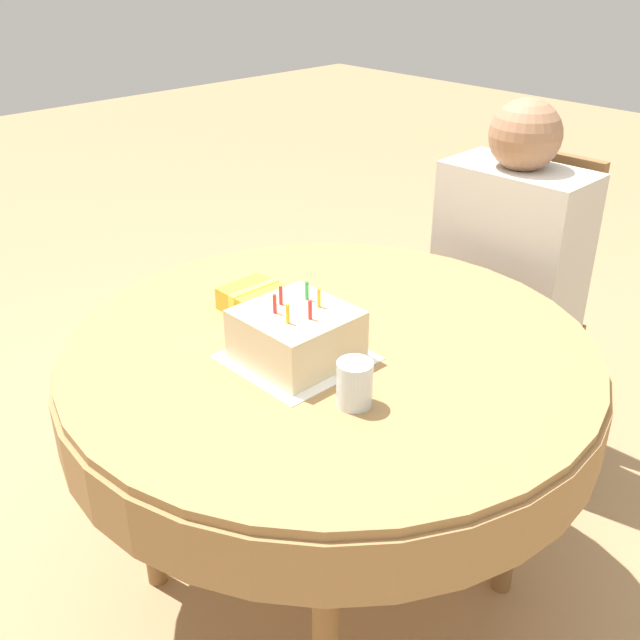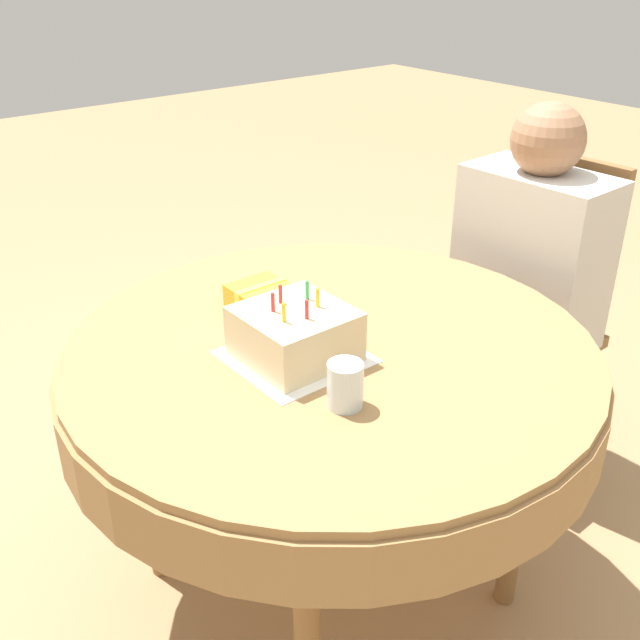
# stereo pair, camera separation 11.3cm
# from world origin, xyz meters

# --- Properties ---
(ground_plane) EXTENTS (12.00, 12.00, 0.00)m
(ground_plane) POSITION_xyz_m (0.00, 0.00, 0.00)
(ground_plane) COLOR #A37F56
(dining_table) EXTENTS (1.17, 1.17, 0.72)m
(dining_table) POSITION_xyz_m (0.00, 0.00, 0.64)
(dining_table) COLOR #9E7547
(dining_table) RESTS_ON ground_plane
(chair) EXTENTS (0.38, 0.38, 0.95)m
(chair) POSITION_xyz_m (-0.07, 0.87, 0.50)
(chair) COLOR brown
(chair) RESTS_ON ground_plane
(person) EXTENTS (0.41, 0.33, 1.12)m
(person) POSITION_xyz_m (-0.07, 0.78, 0.68)
(person) COLOR #9E7051
(person) RESTS_ON ground_plane
(napkin) EXTENTS (0.26, 0.26, 0.00)m
(napkin) POSITION_xyz_m (-0.00, -0.10, 0.72)
(napkin) COLOR white
(napkin) RESTS_ON dining_table
(birthday_cake) EXTENTS (0.21, 0.21, 0.15)m
(birthday_cake) POSITION_xyz_m (-0.00, -0.10, 0.78)
(birthday_cake) COLOR beige
(birthday_cake) RESTS_ON dining_table
(drinking_glass) EXTENTS (0.07, 0.07, 0.09)m
(drinking_glass) POSITION_xyz_m (0.20, -0.13, 0.77)
(drinking_glass) COLOR silver
(drinking_glass) RESTS_ON dining_table
(gift_box) EXTENTS (0.13, 0.14, 0.06)m
(gift_box) POSITION_xyz_m (-0.24, -0.02, 0.75)
(gift_box) COLOR gold
(gift_box) RESTS_ON dining_table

